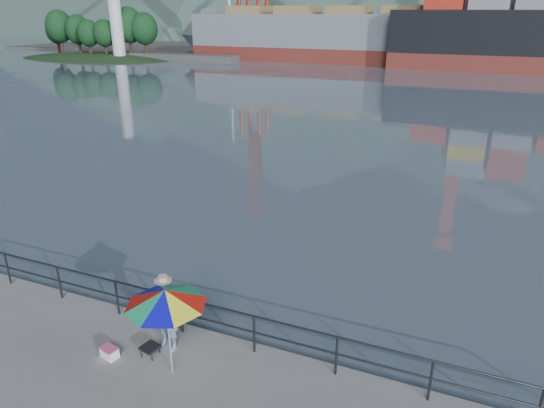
% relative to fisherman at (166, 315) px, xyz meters
% --- Properties ---
extents(harbor_water, '(500.00, 280.00, 0.00)m').
position_rel_fisherman_xyz_m(harbor_water, '(-1.03, 128.95, -0.91)').
color(harbor_water, '#4E5E6A').
rests_on(harbor_water, ground).
extents(far_dock, '(200.00, 40.00, 0.40)m').
position_rel_fisherman_xyz_m(far_dock, '(8.97, 91.95, -0.91)').
color(far_dock, '#514F4C').
rests_on(far_dock, ground).
extents(guardrail, '(22.00, 0.06, 1.03)m').
position_rel_fisherman_xyz_m(guardrail, '(-1.03, 0.65, -0.39)').
color(guardrail, '#2D3033').
rests_on(guardrail, ground).
extents(lighthouse_islet, '(48.00, 26.40, 19.20)m').
position_rel_fisherman_xyz_m(lighthouse_islet, '(-56.00, 60.94, -0.65)').
color(lighthouse_islet, '#263F1E').
rests_on(lighthouse_islet, ground).
extents(fisherman, '(0.70, 0.49, 1.83)m').
position_rel_fisherman_xyz_m(fisherman, '(0.00, 0.00, 0.00)').
color(fisherman, navy).
rests_on(fisherman, ground).
extents(beach_umbrella, '(1.78, 1.78, 2.15)m').
position_rel_fisherman_xyz_m(beach_umbrella, '(0.58, -0.73, 1.06)').
color(beach_umbrella, white).
rests_on(beach_umbrella, ground).
extents(folding_stool, '(0.46, 0.46, 0.25)m').
position_rel_fisherman_xyz_m(folding_stool, '(-0.23, -0.43, -0.78)').
color(folding_stool, black).
rests_on(folding_stool, ground).
extents(cooler_bag, '(0.45, 0.35, 0.23)m').
position_rel_fisherman_xyz_m(cooler_bag, '(-1.08, -0.85, -0.80)').
color(cooler_bag, white).
rests_on(cooler_bag, ground).
extents(fishing_rod, '(0.43, 1.64, 1.19)m').
position_rel_fisherman_xyz_m(fishing_rod, '(-0.07, 0.87, -0.91)').
color(fishing_rod, black).
rests_on(fishing_rod, ground).
extents(bulk_carrier, '(57.14, 9.89, 14.50)m').
position_rel_fisherman_xyz_m(bulk_carrier, '(-9.13, 71.37, 3.13)').
color(bulk_carrier, maroon).
rests_on(bulk_carrier, ground).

